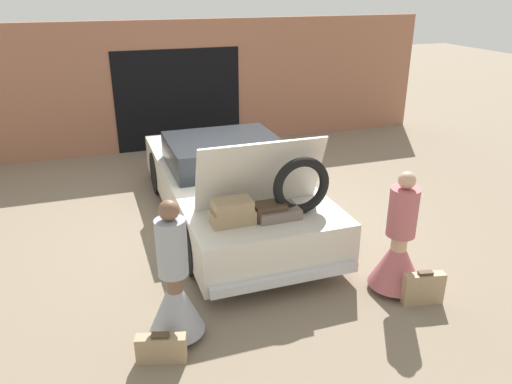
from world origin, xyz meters
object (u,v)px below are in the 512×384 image
at_px(car, 230,184).
at_px(person_right, 398,250).
at_px(person_left, 175,291).
at_px(suitcase_beside_right_person, 423,288).
at_px(suitcase_beside_left_person, 161,348).

xyz_separation_m(car, person_right, (1.35, -2.61, -0.04)).
height_order(person_left, person_right, person_left).
relative_size(car, suitcase_beside_right_person, 9.55).
relative_size(person_left, person_right, 1.03).
relative_size(car, person_left, 3.01).
xyz_separation_m(car, person_left, (-1.35, -2.62, -0.02)).
bearing_deg(suitcase_beside_right_person, person_right, 110.34).
xyz_separation_m(person_right, suitcase_beside_right_person, (0.14, -0.37, -0.34)).
xyz_separation_m(person_right, suitcase_beside_left_person, (-2.93, -0.34, -0.40)).
height_order(car, suitcase_beside_right_person, car).
height_order(person_right, suitcase_beside_right_person, person_right).
bearing_deg(person_right, car, 36.86).
xyz_separation_m(suitcase_beside_left_person, suitcase_beside_right_person, (3.06, -0.03, 0.05)).
relative_size(car, suitcase_beside_left_person, 9.27).
height_order(person_right, suitcase_beside_left_person, person_right).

